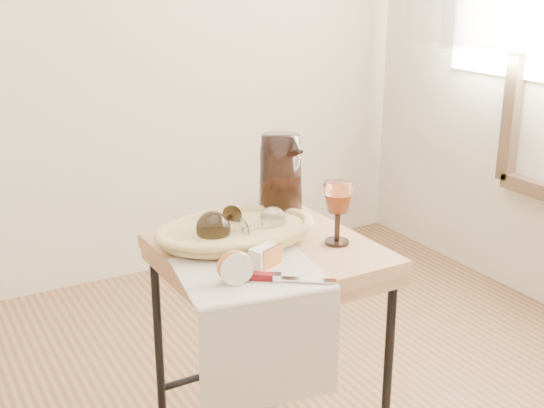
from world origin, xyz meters
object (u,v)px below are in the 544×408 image
side_table (268,359)px  tea_towel (250,273)px  table_knife (281,277)px  bread_basket (237,234)px  goblet_lying_b (260,224)px  wine_goblet (338,213)px  goblet_lying_a (222,223)px  pitcher (281,178)px  apple_half (234,266)px

side_table → tea_towel: size_ratio=2.02×
tea_towel → table_knife: bearing=-53.0°
bread_basket → goblet_lying_b: goblet_lying_b is taller
tea_towel → table_knife: size_ratio=1.44×
tea_towel → wine_goblet: (0.28, 0.06, 0.08)m
table_knife → goblet_lying_a: bearing=128.7°
pitcher → wine_goblet: bearing=-66.3°
goblet_lying_a → apple_half: size_ratio=1.76×
bread_basket → goblet_lying_a: size_ratio=2.63×
tea_towel → goblet_lying_b: goblet_lying_b is taller
side_table → goblet_lying_a: (-0.09, 0.08, 0.38)m
wine_goblet → bread_basket: bearing=149.7°
side_table → table_knife: size_ratio=2.91×
bread_basket → tea_towel: bearing=-105.1°
side_table → goblet_lying_a: size_ratio=4.56×
goblet_lying_b → pitcher: (0.13, 0.12, 0.07)m
side_table → bread_basket: 0.36m
side_table → tea_towel: 0.37m
side_table → wine_goblet: wine_goblet is taller
wine_goblet → apple_half: bearing=-164.8°
side_table → bread_basket: bread_basket is taller
goblet_lying_b → apple_half: bearing=-143.2°
bread_basket → goblet_lying_b: (0.06, -0.02, 0.02)m
side_table → goblet_lying_a: goblet_lying_a is taller
side_table → tea_towel: tea_towel is taller
bread_basket → goblet_lying_b: size_ratio=3.20×
bread_basket → table_knife: size_ratio=1.68×
pitcher → wine_goblet: size_ratio=1.72×
side_table → wine_goblet: bearing=-21.9°
apple_half → table_knife: (0.09, -0.05, -0.03)m
tea_towel → goblet_lying_b: size_ratio=2.74×
pitcher → side_table: bearing=-113.3°
tea_towel → apple_half: size_ratio=3.97×
bread_basket → pitcher: 0.23m
bread_basket → wine_goblet: bearing=-27.4°
pitcher → table_knife: 0.44m
bread_basket → goblet_lying_a: 0.05m
bread_basket → table_knife: bearing=-92.1°
bread_basket → pitcher: bearing=31.1°
wine_goblet → apple_half: 0.35m
pitcher → apple_half: 0.45m
goblet_lying_a → apple_half: 0.25m
goblet_lying_a → tea_towel: bearing=45.1°
pitcher → wine_goblet: pitcher is taller
goblet_lying_a → table_knife: goblet_lying_a is taller
goblet_lying_a → apple_half: (-0.08, -0.24, -0.01)m
bread_basket → table_knife: 0.27m
goblet_lying_b → side_table: bearing=-100.4°
bread_basket → apple_half: apple_half is taller
bread_basket → apple_half: (-0.12, -0.22, 0.02)m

